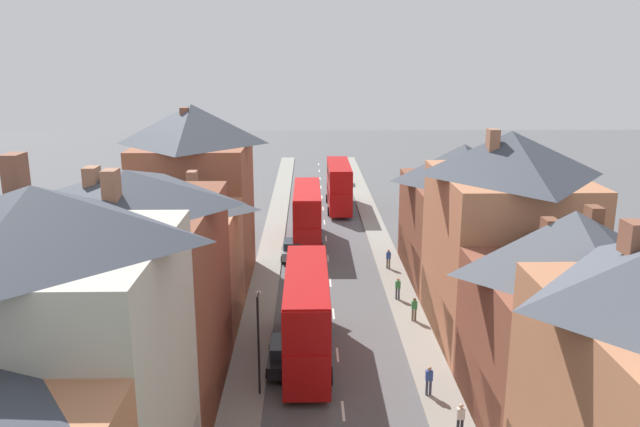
% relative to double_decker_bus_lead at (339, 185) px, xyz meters
% --- Properties ---
extents(pavement_left, '(2.20, 104.00, 0.14)m').
position_rel_double_decker_bus_lead_xyz_m(pavement_left, '(-6.89, -15.79, -2.75)').
color(pavement_left, gray).
rests_on(pavement_left, ground).
extents(pavement_right, '(2.20, 104.00, 0.14)m').
position_rel_double_decker_bus_lead_xyz_m(pavement_right, '(3.31, -15.79, -2.75)').
color(pavement_right, gray).
rests_on(pavement_right, ground).
extents(centre_line_dashes, '(0.14, 97.80, 0.01)m').
position_rel_double_decker_bus_lead_xyz_m(centre_line_dashes, '(-1.79, -17.79, -2.81)').
color(centre_line_dashes, silver).
rests_on(centre_line_dashes, ground).
extents(terrace_row_left, '(8.00, 47.44, 13.95)m').
position_rel_double_decker_bus_lead_xyz_m(terrace_row_left, '(-11.98, -42.03, 3.22)').
color(terrace_row_left, '#B2704C').
rests_on(terrace_row_left, ground).
extents(terrace_row_right, '(8.00, 50.79, 13.23)m').
position_rel_double_decker_bus_lead_xyz_m(terrace_row_right, '(8.39, -42.89, 3.12)').
color(terrace_row_right, beige).
rests_on(terrace_row_right, ground).
extents(double_decker_bus_lead, '(2.74, 10.80, 5.30)m').
position_rel_double_decker_bus_lead_xyz_m(double_decker_bus_lead, '(0.00, 0.00, 0.00)').
color(double_decker_bus_lead, '#B70F0F').
rests_on(double_decker_bus_lead, ground).
extents(double_decker_bus_mid_street, '(2.74, 10.80, 5.30)m').
position_rel_double_decker_bus_lead_xyz_m(double_decker_bus_mid_street, '(-3.60, -13.32, 0.00)').
color(double_decker_bus_mid_street, red).
rests_on(double_decker_bus_mid_street, ground).
extents(double_decker_bus_far_approaching, '(2.74, 10.80, 5.30)m').
position_rel_double_decker_bus_lead_xyz_m(double_decker_bus_far_approaching, '(-3.60, -36.21, 0.00)').
color(double_decker_bus_far_approaching, '#B70F0F').
rests_on(double_decker_bus_far_approaching, ground).
extents(car_near_blue, '(1.90, 4.51, 1.64)m').
position_rel_double_decker_bus_lead_xyz_m(car_near_blue, '(-4.89, -37.17, -1.99)').
color(car_near_blue, black).
rests_on(car_near_blue, ground).
extents(car_parked_left_a, '(1.90, 4.48, 1.70)m').
position_rel_double_decker_bus_lead_xyz_m(car_parked_left_a, '(1.31, 14.23, -1.96)').
color(car_parked_left_a, '#4C515B').
rests_on(car_parked_left_a, ground).
extents(car_parked_right_a, '(1.90, 4.12, 1.64)m').
position_rel_double_decker_bus_lead_xyz_m(car_parked_right_a, '(-4.89, -17.71, -1.99)').
color(car_parked_right_a, gray).
rests_on(car_parked_right_a, ground).
extents(pedestrian_near_right, '(0.36, 0.22, 1.61)m').
position_rel_double_decker_bus_lead_xyz_m(pedestrian_near_right, '(3.47, -44.11, -1.78)').
color(pedestrian_near_right, '#23232D').
rests_on(pedestrian_near_right, pavement_right).
extents(pedestrian_mid_left, '(0.36, 0.22, 1.61)m').
position_rel_double_decker_bus_lead_xyz_m(pedestrian_mid_left, '(2.69, -40.59, -1.78)').
color(pedestrian_mid_left, '#3D4256').
rests_on(pedestrian_mid_left, pavement_right).
extents(pedestrian_mid_right, '(0.36, 0.22, 1.61)m').
position_rel_double_decker_bus_lead_xyz_m(pedestrian_mid_right, '(3.47, -31.32, -1.78)').
color(pedestrian_mid_right, brown).
rests_on(pedestrian_mid_right, pavement_right).
extents(pedestrian_far_left, '(0.36, 0.22, 1.61)m').
position_rel_double_decker_bus_lead_xyz_m(pedestrian_far_left, '(2.91, -27.59, -1.78)').
color(pedestrian_far_left, '#3D4256').
rests_on(pedestrian_far_left, pavement_right).
extents(pedestrian_far_right, '(0.36, 0.22, 1.61)m').
position_rel_double_decker_bus_lead_xyz_m(pedestrian_far_right, '(3.07, -20.92, -1.78)').
color(pedestrian_far_right, brown).
rests_on(pedestrian_far_right, pavement_right).
extents(street_lamp, '(0.20, 1.12, 5.50)m').
position_rel_double_decker_bus_lead_xyz_m(street_lamp, '(-6.04, -40.15, 0.43)').
color(street_lamp, black).
rests_on(street_lamp, ground).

